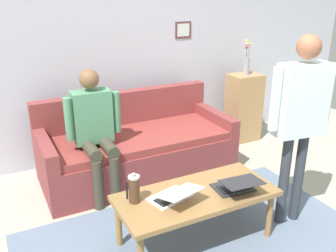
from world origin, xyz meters
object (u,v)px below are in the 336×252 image
(coffee_table, at_px, (196,198))
(laptop_center, at_px, (236,186))
(side_shelf, at_px, (243,108))
(couch, at_px, (136,148))
(flower_vase, at_px, (247,61))
(laptop_left, at_px, (174,196))
(french_press, at_px, (134,189))
(person_seated, at_px, (95,127))
(person_standing, at_px, (301,109))

(coffee_table, relative_size, laptop_center, 3.48)
(coffee_table, bearing_deg, side_shelf, -136.71)
(couch, height_order, coffee_table, couch)
(couch, relative_size, flower_vase, 4.66)
(laptop_left, xyz_separation_m, flower_vase, (-1.92, -1.63, 0.59))
(french_press, distance_m, person_seated, 1.02)
(person_standing, xyz_separation_m, person_seated, (1.38, -1.24, -0.34))
(couch, height_order, side_shelf, side_shelf)
(french_press, bearing_deg, laptop_left, 156.65)
(coffee_table, distance_m, french_press, 0.53)
(couch, xyz_separation_m, laptop_center, (-0.28, 1.45, 0.20))
(flower_vase, bearing_deg, french_press, 34.45)
(coffee_table, height_order, laptop_center, laptop_center)
(french_press, xyz_separation_m, person_seated, (-0.00, -1.01, 0.16))
(flower_vase, bearing_deg, side_shelf, 132.43)
(side_shelf, relative_size, person_standing, 0.55)
(coffee_table, bearing_deg, laptop_center, 160.08)
(couch, xyz_separation_m, coffee_table, (0.03, 1.34, 0.11))
(laptop_left, distance_m, side_shelf, 2.52)
(couch, distance_m, coffee_table, 1.35)
(flower_vase, distance_m, person_seated, 2.28)
(person_standing, relative_size, person_seated, 1.30)
(couch, relative_size, person_standing, 1.25)
(flower_vase, height_order, person_standing, person_standing)
(coffee_table, distance_m, laptop_center, 0.34)
(coffee_table, distance_m, person_seated, 1.26)
(laptop_center, height_order, person_seated, person_seated)
(side_shelf, bearing_deg, coffee_table, 43.29)
(coffee_table, height_order, flower_vase, flower_vase)
(laptop_center, bearing_deg, french_press, -15.39)
(french_press, relative_size, flower_vase, 0.56)
(flower_vase, xyz_separation_m, person_seated, (2.19, 0.50, -0.36))
(laptop_left, bearing_deg, side_shelf, -139.78)
(laptop_center, relative_size, flower_vase, 0.83)
(laptop_center, relative_size, side_shelf, 0.41)
(coffee_table, distance_m, flower_vase, 2.45)
(french_press, relative_size, side_shelf, 0.27)
(laptop_center, distance_m, person_standing, 0.82)
(french_press, bearing_deg, laptop_center, 164.61)
(laptop_center, xyz_separation_m, person_seated, (0.79, -1.22, 0.22))
(side_shelf, distance_m, flower_vase, 0.64)
(laptop_left, bearing_deg, laptop_center, 169.21)
(person_standing, bearing_deg, french_press, -9.47)
(laptop_left, distance_m, laptop_center, 0.52)
(french_press, bearing_deg, side_shelf, -145.62)
(coffee_table, xyz_separation_m, french_press, (0.49, -0.11, 0.16))
(coffee_table, distance_m, laptop_left, 0.23)
(person_seated, bearing_deg, laptop_left, 103.72)
(laptop_left, relative_size, laptop_center, 1.08)
(person_standing, bearing_deg, side_shelf, -115.09)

